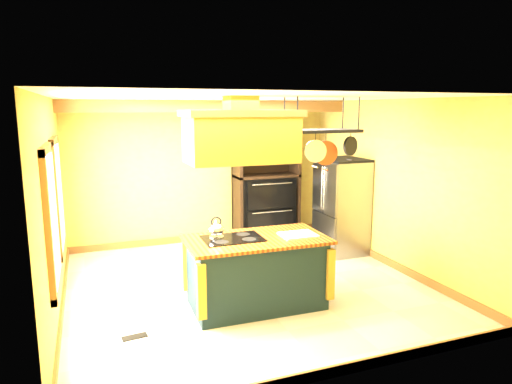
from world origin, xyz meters
TOP-DOWN VIEW (x-y plane):
  - floor at (0.00, 0.00)m, footprint 5.00×5.00m
  - ceiling at (0.00, 0.00)m, footprint 5.00×5.00m
  - wall_back at (0.00, 2.50)m, footprint 5.00×0.02m
  - wall_front at (0.00, -2.50)m, footprint 5.00×0.02m
  - wall_left at (-2.50, 0.00)m, footprint 0.02×5.00m
  - wall_right at (2.50, 0.00)m, footprint 0.02×5.00m
  - ceiling_beam at (0.00, 1.70)m, footprint 5.00×0.15m
  - window_near at (-2.47, -0.80)m, footprint 0.06×1.06m
  - window_far at (-2.47, 0.60)m, footprint 0.06×1.06m
  - kitchen_island at (-0.10, -0.69)m, footprint 1.82×1.03m
  - range_hood at (-0.30, -0.69)m, footprint 1.40×0.79m
  - pot_rack at (0.80, -0.68)m, footprint 1.03×0.48m
  - refrigerator at (2.12, 0.92)m, footprint 0.72×0.85m
  - hutch at (1.20, 2.26)m, footprint 1.26×0.57m
  - floor_register at (-1.69, -1.01)m, footprint 0.29×0.15m

SIDE VIEW (x-z plane):
  - floor at x=0.00m, z-range 0.00..0.00m
  - floor_register at x=-1.69m, z-range 0.00..0.01m
  - kitchen_island at x=-0.10m, z-range -0.09..1.02m
  - refrigerator at x=2.12m, z-range -0.02..1.63m
  - hutch at x=1.20m, z-range -0.25..1.98m
  - wall_back at x=0.00m, z-range 0.00..2.70m
  - wall_front at x=0.00m, z-range 0.00..2.70m
  - wall_left at x=-2.50m, z-range 0.00..2.70m
  - wall_right at x=2.50m, z-range 0.00..2.70m
  - window_near at x=-2.47m, z-range 0.62..2.18m
  - window_far at x=-2.47m, z-range 0.62..2.18m
  - pot_rack at x=0.80m, z-range 1.73..2.63m
  - range_hood at x=-0.30m, z-range 1.84..2.64m
  - ceiling_beam at x=0.00m, z-range 2.49..2.69m
  - ceiling at x=0.00m, z-range 2.70..2.70m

